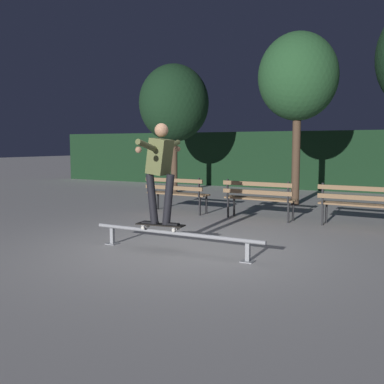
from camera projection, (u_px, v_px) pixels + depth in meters
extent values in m
plane|color=#ADAAA8|center=(182.00, 249.00, 7.10)|extent=(90.00, 90.00, 0.00)
cube|color=black|center=(327.00, 160.00, 16.38)|extent=(24.00, 1.20, 2.14)
cylinder|color=gray|center=(174.00, 233.00, 6.85)|extent=(2.93, 0.06, 0.06)
cube|color=gray|center=(112.00, 236.00, 7.44)|extent=(0.06, 0.06, 0.27)
cube|color=gray|center=(113.00, 244.00, 7.45)|extent=(0.18, 0.18, 0.01)
cube|color=gray|center=(248.00, 252.00, 6.30)|extent=(0.06, 0.06, 0.27)
cube|color=gray|center=(248.00, 261.00, 6.32)|extent=(0.18, 0.18, 0.01)
cube|color=black|center=(160.00, 225.00, 6.96)|extent=(0.80, 0.28, 0.02)
cube|color=black|center=(160.00, 224.00, 6.96)|extent=(0.78, 0.27, 0.00)
cube|color=#9E9EA3|center=(176.00, 227.00, 6.86)|extent=(0.07, 0.17, 0.02)
cube|color=#9E9EA3|center=(145.00, 225.00, 7.07)|extent=(0.07, 0.17, 0.02)
cylinder|color=beige|center=(174.00, 230.00, 6.79)|extent=(0.05, 0.04, 0.05)
cylinder|color=beige|center=(178.00, 228.00, 6.94)|extent=(0.05, 0.04, 0.05)
cylinder|color=beige|center=(143.00, 228.00, 7.00)|extent=(0.05, 0.04, 0.05)
cylinder|color=beige|center=(148.00, 226.00, 7.14)|extent=(0.05, 0.04, 0.05)
cube|color=black|center=(171.00, 224.00, 6.89)|extent=(0.27, 0.13, 0.03)
cube|color=black|center=(150.00, 222.00, 7.03)|extent=(0.27, 0.13, 0.03)
cylinder|color=black|center=(168.00, 200.00, 6.87)|extent=(0.22, 0.14, 0.79)
cylinder|color=black|center=(152.00, 199.00, 6.97)|extent=(0.22, 0.14, 0.79)
cube|color=brown|center=(160.00, 157.00, 6.85)|extent=(0.37, 0.39, 0.57)
cylinder|color=brown|center=(148.00, 146.00, 6.49)|extent=(0.14, 0.61, 0.21)
cylinder|color=brown|center=(170.00, 146.00, 7.18)|extent=(0.14, 0.61, 0.21)
sphere|color=#A37556|center=(138.00, 150.00, 6.23)|extent=(0.09, 0.09, 0.09)
sphere|color=#A37556|center=(178.00, 149.00, 7.44)|extent=(0.09, 0.09, 0.09)
sphere|color=#A37556|center=(161.00, 130.00, 6.80)|extent=(0.21, 0.21, 0.21)
cube|color=black|center=(206.00, 205.00, 10.69)|extent=(0.04, 0.04, 0.44)
cube|color=black|center=(200.00, 206.00, 10.41)|extent=(0.04, 0.04, 0.44)
cube|color=black|center=(199.00, 188.00, 10.33)|extent=(0.04, 0.04, 0.44)
cube|color=black|center=(158.00, 201.00, 11.40)|extent=(0.04, 0.04, 0.44)
cube|color=black|center=(151.00, 202.00, 11.13)|extent=(0.04, 0.04, 0.44)
cube|color=black|center=(150.00, 185.00, 11.05)|extent=(0.04, 0.04, 0.44)
cube|color=brown|center=(181.00, 193.00, 11.00)|extent=(1.60, 0.15, 0.04)
cube|color=brown|center=(178.00, 194.00, 10.88)|extent=(1.60, 0.15, 0.04)
cube|color=brown|center=(175.00, 194.00, 10.76)|extent=(1.60, 0.15, 0.04)
cube|color=brown|center=(173.00, 188.00, 10.69)|extent=(1.60, 0.10, 0.09)
cube|color=brown|center=(173.00, 180.00, 10.67)|extent=(1.60, 0.10, 0.09)
cube|color=black|center=(293.00, 211.00, 9.69)|extent=(0.04, 0.04, 0.44)
cube|color=black|center=(288.00, 213.00, 9.42)|extent=(0.04, 0.04, 0.44)
cube|color=black|center=(288.00, 192.00, 9.34)|extent=(0.04, 0.04, 0.44)
cube|color=black|center=(234.00, 206.00, 10.40)|extent=(0.04, 0.04, 0.44)
cube|color=black|center=(228.00, 208.00, 10.13)|extent=(0.04, 0.04, 0.44)
cube|color=black|center=(227.00, 189.00, 10.05)|extent=(0.04, 0.04, 0.44)
cube|color=brown|center=(262.00, 198.00, 10.01)|extent=(1.60, 0.15, 0.04)
cube|color=brown|center=(260.00, 199.00, 9.89)|extent=(1.60, 0.15, 0.04)
cube|color=brown|center=(258.00, 199.00, 9.77)|extent=(1.60, 0.15, 0.04)
cube|color=brown|center=(256.00, 192.00, 9.69)|extent=(1.60, 0.10, 0.09)
cube|color=brown|center=(257.00, 184.00, 9.67)|extent=(1.60, 0.10, 0.09)
cube|color=black|center=(326.00, 213.00, 9.41)|extent=(0.04, 0.04, 0.44)
cube|color=black|center=(322.00, 215.00, 9.13)|extent=(0.04, 0.04, 0.44)
cube|color=black|center=(323.00, 194.00, 9.05)|extent=(0.04, 0.04, 0.44)
cube|color=brown|center=(362.00, 204.00, 9.01)|extent=(1.60, 0.15, 0.04)
cube|color=brown|center=(361.00, 205.00, 8.89)|extent=(1.60, 0.15, 0.04)
cube|color=brown|center=(359.00, 206.00, 8.77)|extent=(1.60, 0.15, 0.04)
cube|color=brown|center=(359.00, 198.00, 8.69)|extent=(1.60, 0.10, 0.09)
cube|color=brown|center=(359.00, 188.00, 8.67)|extent=(1.60, 0.10, 0.09)
cylinder|color=#4C3828|center=(174.00, 163.00, 15.37)|extent=(0.22, 0.22, 2.04)
ellipsoid|color=black|center=(174.00, 103.00, 15.15)|extent=(2.36, 2.36, 2.60)
cylinder|color=#4C3828|center=(296.00, 158.00, 12.22)|extent=(0.22, 0.22, 2.56)
ellipsoid|color=#234C28|center=(298.00, 77.00, 11.99)|extent=(2.13, 2.13, 2.34)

